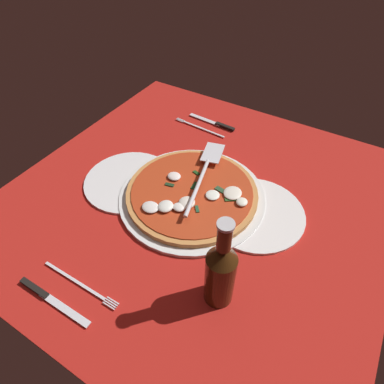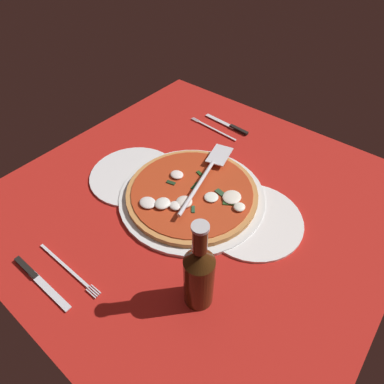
% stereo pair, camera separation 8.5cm
% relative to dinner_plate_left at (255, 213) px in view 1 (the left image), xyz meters
% --- Properties ---
extents(ground_plane, '(0.95, 0.95, 0.01)m').
position_rel_dinner_plate_left_xyz_m(ground_plane, '(0.15, 0.02, -0.01)').
color(ground_plane, '#AD1D16').
extents(checker_pattern, '(0.95, 0.95, 0.00)m').
position_rel_dinner_plate_left_xyz_m(checker_pattern, '(0.15, 0.02, -0.01)').
color(checker_pattern, silver).
rests_on(checker_pattern, ground_plane).
extents(pizza_pan, '(0.38, 0.38, 0.01)m').
position_rel_dinner_plate_left_xyz_m(pizza_pan, '(0.16, 0.03, 0.00)').
color(pizza_pan, silver).
rests_on(pizza_pan, ground_plane).
extents(dinner_plate_left, '(0.25, 0.25, 0.01)m').
position_rel_dinner_plate_left_xyz_m(dinner_plate_left, '(0.00, 0.00, 0.00)').
color(dinner_plate_left, white).
rests_on(dinner_plate_left, ground_plane).
extents(dinner_plate_right, '(0.24, 0.24, 0.01)m').
position_rel_dinner_plate_left_xyz_m(dinner_plate_right, '(0.34, 0.07, 0.00)').
color(dinner_plate_right, white).
rests_on(dinner_plate_right, ground_plane).
extents(pizza, '(0.34, 0.34, 0.03)m').
position_rel_dinner_plate_left_xyz_m(pizza, '(0.16, 0.03, 0.02)').
color(pizza, '#C68344').
rests_on(pizza, pizza_pan).
extents(pizza_server, '(0.10, 0.29, 0.01)m').
position_rel_dinner_plate_left_xyz_m(pizza_server, '(0.16, -0.03, 0.04)').
color(pizza_server, silver).
rests_on(pizza_server, pizza).
extents(place_setting_near, '(0.20, 0.12, 0.01)m').
position_rel_dinner_plate_left_xyz_m(place_setting_near, '(0.29, -0.28, -0.00)').
color(place_setting_near, white).
rests_on(place_setting_near, ground_plane).
extents(place_setting_far, '(0.21, 0.12, 0.01)m').
position_rel_dinner_plate_left_xyz_m(place_setting_far, '(0.25, 0.40, -0.00)').
color(place_setting_far, white).
rests_on(place_setting_far, ground_plane).
extents(beer_bottle, '(0.06, 0.06, 0.23)m').
position_rel_dinner_plate_left_xyz_m(beer_bottle, '(-0.02, 0.24, 0.09)').
color(beer_bottle, '#351D0A').
rests_on(beer_bottle, ground_plane).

